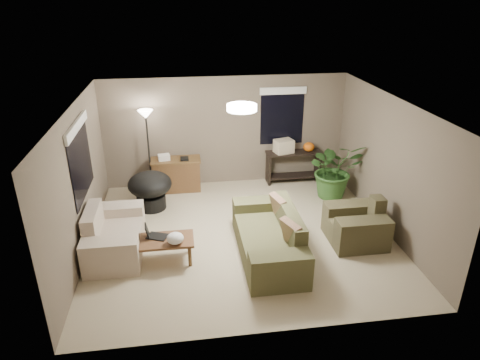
{
  "coord_description": "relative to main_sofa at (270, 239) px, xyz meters",
  "views": [
    {
      "loc": [
        -1.0,
        -6.81,
        4.21
      ],
      "look_at": [
        0.0,
        0.2,
        1.05
      ],
      "focal_mm": 32.0,
      "sensor_mm": 36.0,
      "label": 1
    }
  ],
  "objects": [
    {
      "name": "papasan_chair",
      "position": [
        -2.11,
        2.04,
        0.17
      ],
      "size": [
        0.98,
        0.98,
        0.8
      ],
      "color": "black",
      "rests_on": "ground"
    },
    {
      "name": "cat_scratching_post",
      "position": [
        1.93,
        0.71,
        -0.08
      ],
      "size": [
        0.32,
        0.32,
        0.5
      ],
      "color": "tan",
      "rests_on": "ground"
    },
    {
      "name": "houseplant",
      "position": [
        1.84,
        2.04,
        0.21
      ],
      "size": [
        1.16,
        1.29,
        1.01
      ],
      "primitive_type": "imported",
      "color": "#2D5923",
      "rests_on": "ground"
    },
    {
      "name": "armchair",
      "position": [
        1.64,
        0.22,
        0.0
      ],
      "size": [
        0.95,
        1.0,
        0.85
      ],
      "color": "brown",
      "rests_on": "ground"
    },
    {
      "name": "loveseat",
      "position": [
        -2.68,
        0.46,
        0.0
      ],
      "size": [
        0.9,
        1.6,
        0.85
      ],
      "color": "beige",
      "rests_on": "ground"
    },
    {
      "name": "cardboard_box",
      "position": [
        0.92,
        2.95,
        0.61
      ],
      "size": [
        0.48,
        0.4,
        0.31
      ],
      "primitive_type": "cube",
      "rotation": [
        0.0,
        0.0,
        0.27
      ],
      "color": "beige",
      "rests_on": "console_table"
    },
    {
      "name": "laptop",
      "position": [
        -1.97,
        0.15,
        0.19
      ],
      "size": [
        0.4,
        0.34,
        0.24
      ],
      "color": "black",
      "rests_on": "coffee_table"
    },
    {
      "name": "desk",
      "position": [
        -1.57,
        2.86,
        0.08
      ],
      "size": [
        1.1,
        0.5,
        0.75
      ],
      "color": "brown",
      "rests_on": "ground"
    },
    {
      "name": "throw_pillows",
      "position": [
        0.26,
        0.0,
        0.36
      ],
      "size": [
        0.38,
        1.4,
        0.47
      ],
      "color": "#8C7251",
      "rests_on": "main_sofa"
    },
    {
      "name": "coffee_table",
      "position": [
        -1.81,
        0.05,
        0.06
      ],
      "size": [
        1.0,
        0.55,
        0.42
      ],
      "color": "brown",
      "rests_on": "ground"
    },
    {
      "name": "window_left",
      "position": [
        -3.13,
        0.97,
        1.49
      ],
      "size": [
        0.05,
        1.56,
        1.33
      ],
      "color": "black",
      "rests_on": "room_shell"
    },
    {
      "name": "main_sofa",
      "position": [
        0.0,
        0.0,
        0.0
      ],
      "size": [
        0.95,
        2.2,
        0.85
      ],
      "color": "brown",
      "rests_on": "ground"
    },
    {
      "name": "window_back",
      "position": [
        0.9,
        3.15,
        1.49
      ],
      "size": [
        1.06,
        0.05,
        1.33
      ],
      "color": "black",
      "rests_on": "room_shell"
    },
    {
      "name": "plastic_bag",
      "position": [
        -1.61,
        -0.1,
        0.22
      ],
      "size": [
        0.29,
        0.27,
        0.2
      ],
      "primitive_type": "ellipsoid",
      "rotation": [
        0.0,
        0.0,
        0.05
      ],
      "color": "white",
      "rests_on": "coffee_table"
    },
    {
      "name": "room_shell",
      "position": [
        -0.4,
        0.67,
        0.96
      ],
      "size": [
        5.5,
        5.5,
        5.5
      ],
      "color": "tan",
      "rests_on": "ground"
    },
    {
      "name": "pumpkin",
      "position": [
        1.52,
        2.95,
        0.56
      ],
      "size": [
        0.27,
        0.27,
        0.21
      ],
      "primitive_type": "ellipsoid",
      "rotation": [
        0.0,
        0.0,
        -0.07
      ],
      "color": "orange",
      "rests_on": "console_table"
    },
    {
      "name": "desk_papers",
      "position": [
        -1.73,
        2.85,
        0.51
      ],
      "size": [
        0.68,
        0.28,
        0.12
      ],
      "color": "silver",
      "rests_on": "desk"
    },
    {
      "name": "floor_lamp",
      "position": [
        -2.13,
        2.79,
        1.3
      ],
      "size": [
        0.32,
        0.32,
        1.91
      ],
      "color": "black",
      "rests_on": "ground"
    },
    {
      "name": "console_table",
      "position": [
        1.17,
        2.95,
        0.14
      ],
      "size": [
        1.3,
        0.4,
        0.75
      ],
      "color": "black",
      "rests_on": "ground"
    },
    {
      "name": "ceiling_fixture",
      "position": [
        -0.4,
        0.67,
        2.15
      ],
      "size": [
        0.5,
        0.5,
        0.1
      ],
      "primitive_type": "cylinder",
      "color": "white",
      "rests_on": "room_shell"
    }
  ]
}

